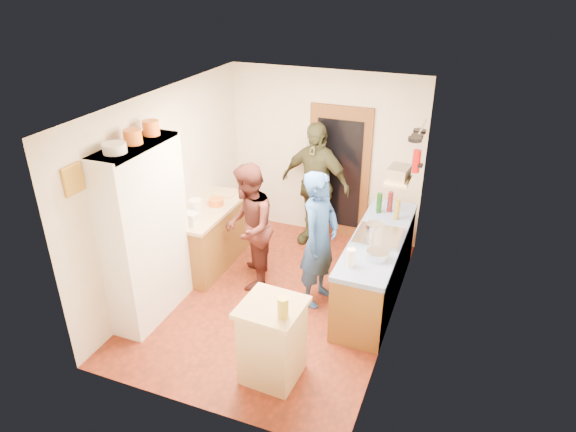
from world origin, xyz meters
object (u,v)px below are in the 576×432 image
Objects in this scene: person_left at (251,225)px; right_counter_base at (376,269)px; island_base at (272,343)px; person_back at (316,185)px; person_hob at (321,241)px; hutch_body at (146,234)px.

right_counter_base is at bearing 78.78° from person_left.
right_counter_base is at bearing 69.38° from island_base.
right_counter_base is 1.29× the size of person_left.
island_base is 3.02m from person_back.
person_hob reaches higher than right_counter_base.
person_back reaches higher than person_left.
person_hob is 1.59m from person_back.
island_base is 0.45× the size of person_back.
person_left reaches higher than island_base.
person_left is 1.42m from person_back.
person_back reaches higher than right_counter_base.
person_hob is at bearing -150.23° from right_counter_base.
right_counter_base is at bearing -49.41° from person_hob.
island_base is (-0.68, -1.81, 0.01)m from right_counter_base.
person_back is at bearing 142.69° from person_left.
island_base is at bearing -15.72° from hutch_body.
hutch_body reaches higher than person_left.
person_left reaches higher than right_counter_base.
person_left is 0.89× the size of person_back.
hutch_body is at bearing 164.28° from island_base.
island_base is at bearing -69.10° from person_back.
hutch_body reaches higher than island_base.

